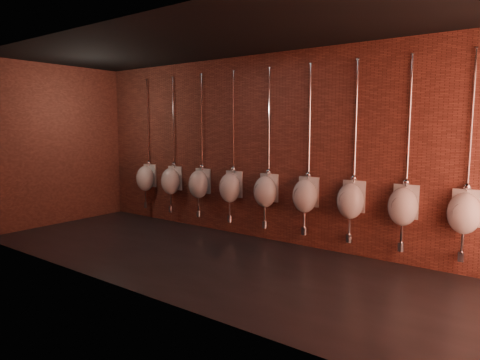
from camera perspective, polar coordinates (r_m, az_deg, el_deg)
The scene contains 11 objects.
ground at distance 6.40m, azimuth -2.62°, elevation -10.86°, with size 8.50×8.50×0.00m, color black.
room_shell at distance 6.08m, azimuth -2.73°, elevation 7.46°, with size 8.54×3.04×3.22m.
urinal_0 at distance 9.35m, azimuth -12.47°, elevation 0.30°, with size 0.43×0.38×2.72m.
urinal_1 at distance 8.79m, azimuth -9.20°, elevation -0.06°, with size 0.43×0.38×2.72m.
urinal_2 at distance 8.26m, azimuth -5.51°, elevation -0.46°, with size 0.43×0.38×2.72m.
urinal_3 at distance 7.77m, azimuth -1.32°, elevation -0.91°, with size 0.43×0.38×2.72m.
urinal_4 at distance 7.32m, azimuth 3.40°, elevation -1.42°, with size 0.43×0.38×2.72m.
urinal_5 at distance 6.94m, azimuth 8.69°, elevation -1.98°, with size 0.43×0.38×2.72m.
urinal_6 at distance 6.62m, azimuth 14.54°, elevation -2.57°, with size 0.43×0.38×2.72m.
urinal_7 at distance 6.37m, azimuth 20.93°, elevation -3.19°, with size 0.43×0.38×2.72m.
urinal_8 at distance 6.22m, azimuth 27.73°, elevation -3.80°, with size 0.43×0.38×2.72m.
Camera 1 is at (3.87, -4.70, 1.99)m, focal length 32.00 mm.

